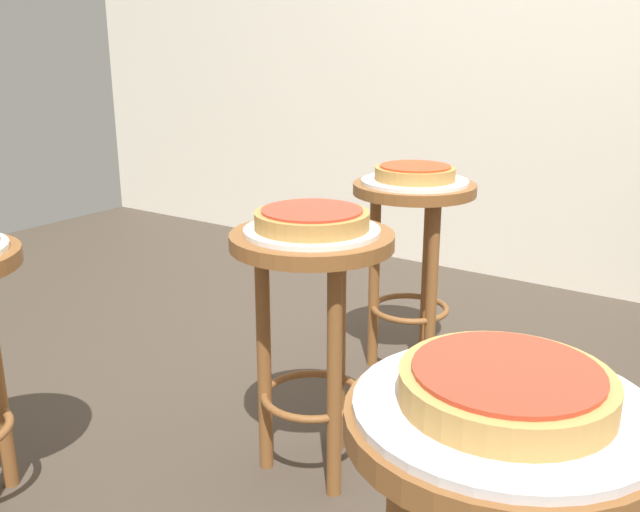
# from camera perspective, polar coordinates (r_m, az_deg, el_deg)

# --- Properties ---
(ground_plane) EXTENTS (6.00, 6.00, 0.00)m
(ground_plane) POSITION_cam_1_polar(r_m,az_deg,el_deg) (2.00, 6.98, -15.64)
(ground_plane) COLOR #42382D
(serving_plate_middle) EXTENTS (0.37, 0.37, 0.01)m
(serving_plate_middle) POSITION_cam_1_polar(r_m,az_deg,el_deg) (0.91, 14.61, -11.70)
(serving_plate_middle) COLOR silver
(serving_plate_middle) RESTS_ON stool_middle
(pizza_middle) EXTENTS (0.26, 0.26, 0.05)m
(pizza_middle) POSITION_cam_1_polar(r_m,az_deg,el_deg) (0.90, 14.75, -10.10)
(pizza_middle) COLOR tan
(pizza_middle) RESTS_ON serving_plate_middle
(stool_leftside) EXTENTS (0.39, 0.39, 0.64)m
(stool_leftside) POSITION_cam_1_polar(r_m,az_deg,el_deg) (1.72, -0.63, -3.32)
(stool_leftside) COLOR brown
(stool_leftside) RESTS_ON ground_plane
(serving_plate_leftside) EXTENTS (0.32, 0.32, 0.01)m
(serving_plate_leftside) POSITION_cam_1_polar(r_m,az_deg,el_deg) (1.67, -0.65, 2.06)
(serving_plate_leftside) COLOR silver
(serving_plate_leftside) RESTS_ON stool_leftside
(pizza_leftside) EXTENTS (0.27, 0.27, 0.05)m
(pizza_leftside) POSITION_cam_1_polar(r_m,az_deg,el_deg) (1.66, -0.65, 3.00)
(pizza_leftside) COLOR #B78442
(pizza_leftside) RESTS_ON serving_plate_leftside
(stool_rear) EXTENTS (0.39, 0.39, 0.64)m
(stool_rear) POSITION_cam_1_polar(r_m,az_deg,el_deg) (2.33, 7.47, 1.92)
(stool_rear) COLOR brown
(stool_rear) RESTS_ON ground_plane
(serving_plate_rear) EXTENTS (0.34, 0.34, 0.01)m
(serving_plate_rear) POSITION_cam_1_polar(r_m,az_deg,el_deg) (2.29, 7.62, 5.96)
(serving_plate_rear) COLOR silver
(serving_plate_rear) RESTS_ON stool_rear
(pizza_rear) EXTENTS (0.26, 0.26, 0.05)m
(pizza_rear) POSITION_cam_1_polar(r_m,az_deg,el_deg) (2.28, 7.65, 6.66)
(pizza_rear) COLOR #B78442
(pizza_rear) RESTS_ON serving_plate_rear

